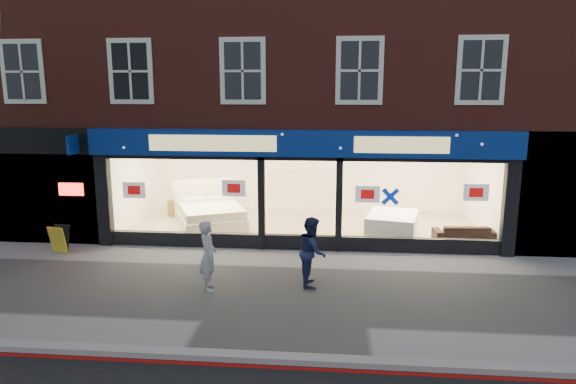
# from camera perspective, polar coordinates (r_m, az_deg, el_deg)

# --- Properties ---
(ground) EXTENTS (120.00, 120.00, 0.00)m
(ground) POSITION_cam_1_polar(r_m,az_deg,el_deg) (11.38, 0.26, -11.08)
(ground) COLOR gray
(ground) RESTS_ON ground
(kerb_line) EXTENTS (60.00, 0.10, 0.01)m
(kerb_line) POSITION_cam_1_polar(r_m,az_deg,el_deg) (8.61, -1.60, -18.92)
(kerb_line) COLOR #8C0A07
(kerb_line) RESTS_ON ground
(kerb_stone) EXTENTS (60.00, 0.25, 0.12)m
(kerb_stone) POSITION_cam_1_polar(r_m,az_deg,el_deg) (8.75, -1.44, -17.96)
(kerb_stone) COLOR gray
(kerb_stone) RESTS_ON ground
(showroom_floor) EXTENTS (11.00, 4.50, 0.10)m
(showroom_floor) POSITION_cam_1_polar(r_m,az_deg,el_deg) (16.33, 1.85, -3.87)
(showroom_floor) COLOR tan
(showroom_floor) RESTS_ON ground
(building) EXTENTS (19.00, 8.26, 10.30)m
(building) POSITION_cam_1_polar(r_m,az_deg,el_deg) (17.59, 2.28, 18.98)
(building) COLOR maroon
(building) RESTS_ON ground
(display_bed) EXTENTS (2.70, 2.90, 1.32)m
(display_bed) POSITION_cam_1_polar(r_m,az_deg,el_deg) (16.37, -8.60, -2.45)
(display_bed) COLOR silver
(display_bed) RESTS_ON showroom_floor
(bedside_table) EXTENTS (0.59, 0.59, 0.55)m
(bedside_table) POSITION_cam_1_polar(r_m,az_deg,el_deg) (17.87, -12.21, -1.71)
(bedside_table) COLOR brown
(bedside_table) RESTS_ON showroom_floor
(mattress_stack) EXTENTS (1.71, 1.98, 0.68)m
(mattress_stack) POSITION_cam_1_polar(r_m,az_deg,el_deg) (15.33, 11.50, -3.61)
(mattress_stack) COLOR white
(mattress_stack) RESTS_ON showroom_floor
(sofa) EXTENTS (1.72, 0.76, 0.49)m
(sofa) POSITION_cam_1_polar(r_m,az_deg,el_deg) (15.38, 18.97, -4.33)
(sofa) COLOR black
(sofa) RESTS_ON showroom_floor
(a_board) EXTENTS (0.55, 0.42, 0.76)m
(a_board) POSITION_cam_1_polar(r_m,az_deg,el_deg) (15.16, -24.06, -4.81)
(a_board) COLOR gold
(a_board) RESTS_ON ground
(pedestrian_grey) EXTENTS (0.51, 0.64, 1.55)m
(pedestrian_grey) POSITION_cam_1_polar(r_m,az_deg,el_deg) (11.41, -8.87, -7.00)
(pedestrian_grey) COLOR #A7A9AF
(pedestrian_grey) RESTS_ON ground
(pedestrian_blue) EXTENTS (0.65, 0.81, 1.57)m
(pedestrian_blue) POSITION_cam_1_polar(r_m,az_deg,el_deg) (11.55, 2.69, -6.60)
(pedestrian_blue) COLOR #192048
(pedestrian_blue) RESTS_ON ground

